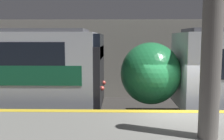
{
  "coord_description": "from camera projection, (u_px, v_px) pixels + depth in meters",
  "views": [
    {
      "loc": [
        -2.18,
        -8.19,
        3.42
      ],
      "look_at": [
        -2.37,
        0.93,
        2.33
      ],
      "focal_mm": 42.0,
      "sensor_mm": 36.0,
      "label": 1
    }
  ],
  "objects": [
    {
      "name": "station_rear_barrier",
      "position": [
        155.0,
        59.0,
        15.08
      ],
      "size": [
        50.0,
        0.15,
        4.51
      ],
      "color": "#9E998E",
      "rests_on": "ground"
    },
    {
      "name": "support_pillar_near",
      "position": [
        211.0,
        63.0,
        5.84
      ],
      "size": [
        0.45,
        0.45,
        3.47
      ],
      "color": "slate",
      "rests_on": "platform"
    }
  ]
}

